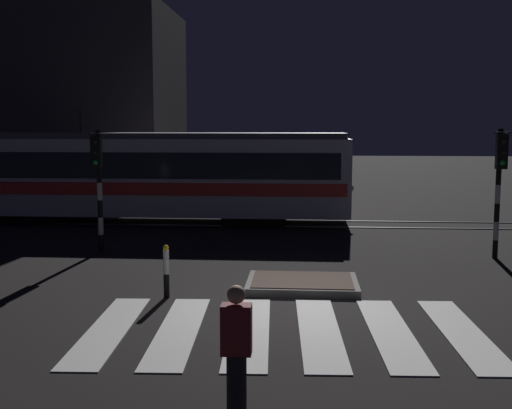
# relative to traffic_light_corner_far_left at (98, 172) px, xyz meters

# --- Properties ---
(ground_plane) EXTENTS (120.00, 120.00, 0.00)m
(ground_plane) POSITION_rel_traffic_light_corner_far_left_xyz_m (5.35, -4.90, -2.25)
(ground_plane) COLOR black
(rail_near) EXTENTS (80.00, 0.12, 0.03)m
(rail_near) POSITION_rel_traffic_light_corner_far_left_xyz_m (5.35, 4.81, -2.23)
(rail_near) COLOR #59595E
(rail_near) RESTS_ON ground
(rail_far) EXTENTS (80.00, 0.12, 0.03)m
(rail_far) POSITION_rel_traffic_light_corner_far_left_xyz_m (5.35, 6.25, -2.23)
(rail_far) COLOR #59595E
(rail_far) RESTS_ON ground
(crosswalk_zebra) EXTENTS (6.98, 4.19, 0.02)m
(crosswalk_zebra) POSITION_rel_traffic_light_corner_far_left_xyz_m (5.35, -6.49, -2.24)
(crosswalk_zebra) COLOR silver
(crosswalk_zebra) RESTS_ON ground
(traffic_island) EXTENTS (2.42, 1.74, 0.18)m
(traffic_island) POSITION_rel_traffic_light_corner_far_left_xyz_m (5.65, -3.44, -2.16)
(traffic_island) COLOR slate
(traffic_island) RESTS_ON ground
(traffic_light_corner_far_left) EXTENTS (0.36, 0.42, 3.41)m
(traffic_light_corner_far_left) POSITION_rel_traffic_light_corner_far_left_xyz_m (0.00, 0.00, 0.00)
(traffic_light_corner_far_left) COLOR black
(traffic_light_corner_far_left) RESTS_ON ground
(traffic_light_corner_far_right) EXTENTS (0.36, 0.42, 3.45)m
(traffic_light_corner_far_right) POSITION_rel_traffic_light_corner_far_left_xyz_m (10.78, -0.06, 0.03)
(traffic_light_corner_far_right) COLOR black
(traffic_light_corner_far_right) RESTS_ON ground
(tram) EXTENTS (15.07, 2.58, 4.15)m
(tram) POSITION_rel_traffic_light_corner_far_left_xyz_m (-0.18, 5.53, -0.50)
(tram) COLOR silver
(tram) RESTS_ON ground
(pedestrian_waiting_at_kerb) EXTENTS (0.36, 0.24, 1.71)m
(pedestrian_waiting_at_kerb) POSITION_rel_traffic_light_corner_far_left_xyz_m (4.89, -9.99, -1.37)
(pedestrian_waiting_at_kerb) COLOR black
(pedestrian_waiting_at_kerb) RESTS_ON ground
(bollard_island_edge) EXTENTS (0.12, 0.12, 1.11)m
(bollard_island_edge) POSITION_rel_traffic_light_corner_far_left_xyz_m (2.85, -4.50, -1.69)
(bollard_island_edge) COLOR black
(bollard_island_edge) RESTS_ON ground
(building_backdrop) EXTENTS (11.84, 8.00, 9.22)m
(building_backdrop) POSITION_rel_traffic_light_corner_far_left_xyz_m (-6.89, 14.84, 2.36)
(building_backdrop) COLOR #2D2D33
(building_backdrop) RESTS_ON ground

